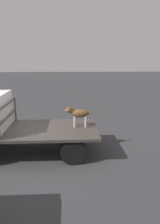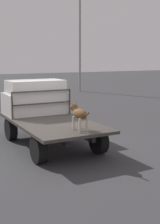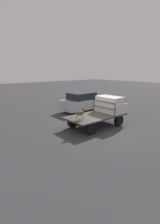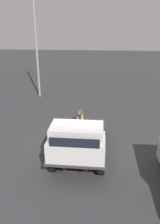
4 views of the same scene
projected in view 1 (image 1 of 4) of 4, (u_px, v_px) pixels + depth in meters
The scene contains 4 objects.
ground_plane at pixel (33, 152), 6.91m from camera, with size 80.00×80.00×0.00m, color #38383A.
flatbed_truck at pixel (32, 135), 6.77m from camera, with size 4.03×2.03×0.77m.
truck_headboard at pixel (8, 112), 6.56m from camera, with size 0.04×1.91×0.81m.
dog at pixel (78, 113), 6.85m from camera, with size 0.92×0.26×0.68m.
Camera 1 is at (-1.13, 6.47, 2.89)m, focal length 35.00 mm.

